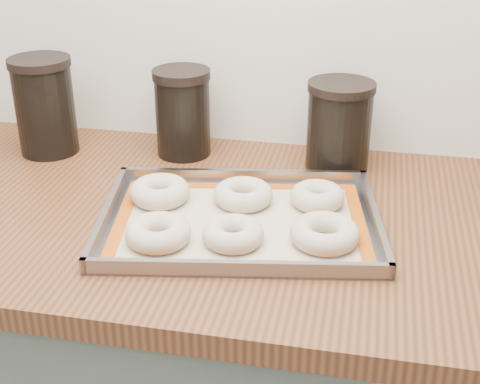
% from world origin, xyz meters
% --- Properties ---
extents(countertop, '(3.06, 0.68, 0.04)m').
position_xyz_m(countertop, '(0.00, 1.68, 0.88)').
color(countertop, brown).
rests_on(countertop, cabinet).
extents(baking_tray, '(0.51, 0.40, 0.03)m').
position_xyz_m(baking_tray, '(0.13, 1.63, 0.91)').
color(baking_tray, gray).
rests_on(baking_tray, countertop).
extents(baking_mat, '(0.46, 0.36, 0.00)m').
position_xyz_m(baking_mat, '(0.13, 1.63, 0.90)').
color(baking_mat, '#C6B793').
rests_on(baking_mat, baking_tray).
extents(bagel_front_left, '(0.14, 0.14, 0.04)m').
position_xyz_m(bagel_front_left, '(0.02, 1.54, 0.92)').
color(bagel_front_left, beige).
rests_on(bagel_front_left, baking_mat).
extents(bagel_front_mid, '(0.13, 0.13, 0.03)m').
position_xyz_m(bagel_front_mid, '(0.13, 1.56, 0.92)').
color(bagel_front_mid, beige).
rests_on(bagel_front_mid, baking_mat).
extents(bagel_front_right, '(0.13, 0.13, 0.04)m').
position_xyz_m(bagel_front_right, '(0.27, 1.59, 0.92)').
color(bagel_front_right, beige).
rests_on(bagel_front_right, baking_mat).
extents(bagel_back_left, '(0.12, 0.12, 0.04)m').
position_xyz_m(bagel_back_left, '(-0.03, 1.68, 0.92)').
color(bagel_back_left, beige).
rests_on(bagel_back_left, baking_mat).
extents(bagel_back_mid, '(0.12, 0.12, 0.03)m').
position_xyz_m(bagel_back_mid, '(0.12, 1.70, 0.92)').
color(bagel_back_mid, beige).
rests_on(bagel_back_mid, baking_mat).
extents(bagel_back_right, '(0.13, 0.13, 0.04)m').
position_xyz_m(bagel_back_right, '(0.25, 1.72, 0.92)').
color(bagel_back_right, beige).
rests_on(bagel_back_right, baking_mat).
extents(canister_left, '(0.12, 0.12, 0.20)m').
position_xyz_m(canister_left, '(-0.32, 1.86, 1.00)').
color(canister_left, black).
rests_on(canister_left, countertop).
extents(canister_mid, '(0.12, 0.12, 0.18)m').
position_xyz_m(canister_mid, '(-0.05, 1.91, 0.99)').
color(canister_mid, black).
rests_on(canister_mid, countertop).
extents(canister_right, '(0.13, 0.13, 0.17)m').
position_xyz_m(canister_right, '(0.27, 1.90, 0.99)').
color(canister_right, black).
rests_on(canister_right, countertop).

